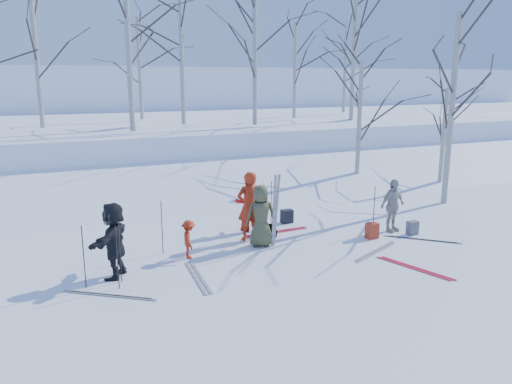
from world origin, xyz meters
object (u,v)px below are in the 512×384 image
skier_olive_center (261,216)px  backpack_red (372,231)px  dog (269,227)px  skier_red_north (249,206)px  backpack_grey (412,228)px  skier_grey_west (114,240)px  backpack_dark (287,216)px  skier_red_seated (189,239)px  skier_redor_behind (248,203)px  skier_cream_east (392,205)px

skier_olive_center → backpack_red: size_ratio=3.81×
dog → skier_red_north: bearing=-29.2°
backpack_grey → skier_grey_west: bearing=177.8°
skier_red_north → backpack_dark: 2.07m
skier_red_seated → backpack_dark: 3.93m
skier_redor_behind → backpack_dark: size_ratio=4.02×
skier_cream_east → dog: skier_cream_east is taller
skier_red_seated → dog: size_ratio=1.55×
skier_olive_center → backpack_red: (3.00, -0.67, -0.59)m
skier_cream_east → skier_grey_west: (-7.64, -0.19, 0.08)m
skier_red_north → skier_olive_center: bearing=97.4°
skier_redor_behind → skier_red_seated: 2.68m
skier_redor_behind → dog: size_ratio=2.66×
skier_red_seated → dog: (2.48, 0.71, -0.21)m
skier_red_north → backpack_dark: size_ratio=4.62×
backpack_red → skier_redor_behind: bearing=142.8°
skier_olive_center → backpack_grey: (4.23, -0.86, -0.61)m
skier_olive_center → skier_red_north: size_ratio=0.86×
skier_grey_west → backpack_dark: skier_grey_west is taller
skier_cream_east → backpack_grey: 0.81m
skier_olive_center → backpack_red: 3.13m
skier_redor_behind → backpack_grey: skier_redor_behind is taller
skier_cream_east → skier_olive_center: bearing=165.2°
backpack_red → backpack_grey: size_ratio=1.11×
backpack_grey → dog: bearing=158.3°
skier_red_seated → backpack_red: 4.98m
skier_redor_behind → backpack_red: skier_redor_behind is taller
skier_redor_behind → dog: bearing=115.6°
skier_olive_center → skier_redor_behind: (0.25, 1.41, 0.00)m
skier_redor_behind → dog: skier_redor_behind is taller
skier_redor_behind → skier_cream_east: 4.05m
skier_redor_behind → skier_grey_west: skier_grey_west is taller
skier_red_north → dog: size_ratio=3.06×
dog → backpack_grey: bearing=127.5°
dog → backpack_dark: size_ratio=1.51×
skier_red_seated → skier_grey_west: skier_grey_west is taller
backpack_dark → skier_grey_west: bearing=-158.1°
skier_red_seated → skier_grey_west: size_ratio=0.56×
skier_redor_behind → skier_cream_east: (3.64, -1.77, -0.05)m
dog → backpack_red: 2.78m
backpack_dark → skier_cream_east: bearing=-40.4°
backpack_grey → skier_red_seated: bearing=173.0°
backpack_dark → backpack_red: bearing=-58.3°
skier_grey_west → backpack_red: skier_grey_west is taller
skier_redor_behind → backpack_red: (2.74, -2.08, -0.59)m
skier_olive_center → backpack_red: skier_olive_center is taller
skier_redor_behind → backpack_grey: 4.61m
skier_grey_west → dog: size_ratio=2.76×
skier_cream_east → dog: 3.54m
skier_redor_behind → skier_red_seated: skier_redor_behind is taller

